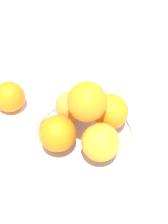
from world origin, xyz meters
name	(u,v)px	position (x,y,z in m)	size (l,w,h in m)	color
ground_plane	(84,143)	(0.00, 0.00, 0.00)	(4.00, 4.00, 0.00)	silver
fruit_bowl	(84,139)	(0.00, 0.00, 0.02)	(0.25, 0.25, 0.03)	silver
orange_pile	(86,118)	(0.00, 0.00, 0.09)	(0.17, 0.19, 0.15)	orange
stray_orange	(10,97)	(0.08, 0.21, 0.04)	(0.08, 0.08, 0.08)	orange
napkin_folded	(166,83)	(0.25, -0.19, 0.00)	(0.12, 0.12, 0.01)	silver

